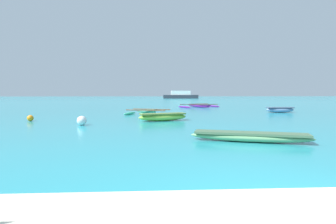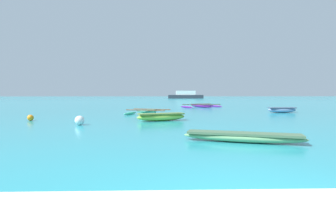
{
  "view_description": "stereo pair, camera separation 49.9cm",
  "coord_description": "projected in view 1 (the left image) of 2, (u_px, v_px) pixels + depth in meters",
  "views": [
    {
      "loc": [
        -2.22,
        -3.13,
        1.7
      ],
      "look_at": [
        -1.17,
        16.54,
        0.25
      ],
      "focal_mm": 28.0,
      "sensor_mm": 36.0,
      "label": 1
    },
    {
      "loc": [
        -1.73,
        -3.15,
        1.7
      ],
      "look_at": [
        -1.17,
        16.54,
        0.25
      ],
      "focal_mm": 28.0,
      "sensor_mm": 36.0,
      "label": 2
    }
  ],
  "objects": [
    {
      "name": "moored_boat_0",
      "position": [
        148.0,
        112.0,
        19.84
      ],
      "size": [
        3.82,
        3.06,
        0.45
      ],
      "rotation": [
        0.0,
        0.0,
        1.2
      ],
      "color": "#4DDEAD",
      "rests_on": "ground_plane"
    },
    {
      "name": "moored_boat_1",
      "position": [
        250.0,
        136.0,
        9.09
      ],
      "size": [
        4.15,
        1.88,
        0.33
      ],
      "rotation": [
        0.0,
        0.0,
        -0.31
      ],
      "color": "#6DA86F",
      "rests_on": "ground_plane"
    },
    {
      "name": "moored_boat_2",
      "position": [
        163.0,
        117.0,
        15.84
      ],
      "size": [
        3.1,
        1.61,
        0.46
      ],
      "rotation": [
        0.0,
        0.0,
        0.3
      ],
      "color": "#93CB49",
      "rests_on": "ground_plane"
    },
    {
      "name": "moored_boat_3",
      "position": [
        199.0,
        106.0,
        30.6
      ],
      "size": [
        4.97,
        4.2,
        0.38
      ],
      "rotation": [
        0.0,
        0.0,
        -1.1
      ],
      "color": "#641E8C",
      "rests_on": "ground_plane"
    },
    {
      "name": "moored_boat_4",
      "position": [
        280.0,
        110.0,
        22.54
      ],
      "size": [
        2.44,
        0.77,
        0.46
      ],
      "rotation": [
        0.0,
        0.0,
        0.01
      ],
      "color": "#6987B4",
      "rests_on": "ground_plane"
    },
    {
      "name": "mooring_buoy_0",
      "position": [
        82.0,
        121.0,
        13.68
      ],
      "size": [
        0.49,
        0.49,
        0.49
      ],
      "color": "white",
      "rests_on": "ground_plane"
    },
    {
      "name": "mooring_buoy_1",
      "position": [
        30.0,
        118.0,
        15.69
      ],
      "size": [
        0.37,
        0.37,
        0.37
      ],
      "color": "orange",
      "rests_on": "ground_plane"
    },
    {
      "name": "distant_ferry",
      "position": [
        181.0,
        95.0,
        78.48
      ],
      "size": [
        10.42,
        2.29,
        2.29
      ],
      "color": "#2D333D",
      "rests_on": "ground_plane"
    }
  ]
}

